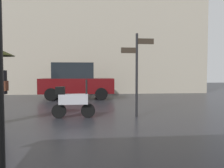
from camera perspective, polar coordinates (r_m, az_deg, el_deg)
The scene contains 3 objects.
parked_scooter at distance 7.15m, azimuth -10.34°, elevation -4.34°, with size 1.38×0.32×1.23m.
parked_car_left at distance 12.57m, azimuth -9.33°, elevation 0.81°, with size 4.05×1.95×2.02m.
street_signpost at distance 7.22m, azimuth 6.50°, elevation 4.59°, with size 1.08×0.08×2.73m.
Camera 1 is at (1.16, -2.51, 1.43)m, focal length 35.12 mm.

